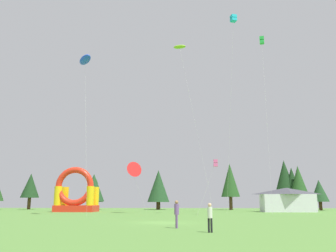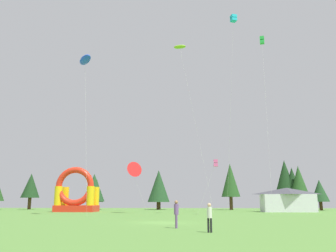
{
  "view_description": "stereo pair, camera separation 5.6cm",
  "coord_description": "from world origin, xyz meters",
  "views": [
    {
      "loc": [
        2.29,
        -29.48,
        1.71
      ],
      "look_at": [
        0.0,
        6.85,
        9.41
      ],
      "focal_mm": 37.98,
      "sensor_mm": 36.0,
      "label": 1
    },
    {
      "loc": [
        2.35,
        -29.48,
        1.71
      ],
      "look_at": [
        0.0,
        6.85,
        9.41
      ],
      "focal_mm": 37.98,
      "sensor_mm": 36.0,
      "label": 2
    }
  ],
  "objects": [
    {
      "name": "festival_tent",
      "position": [
        17.67,
        29.59,
        1.9
      ],
      "size": [
        7.97,
        4.33,
        3.8
      ],
      "color": "silver",
      "rests_on": "ground_plane"
    },
    {
      "name": "ground_plane",
      "position": [
        0.0,
        0.0,
        0.0
      ],
      "size": [
        120.0,
        120.0,
        0.0
      ],
      "primitive_type": "plane",
      "color": "#548438"
    },
    {
      "name": "tree_row_2",
      "position": [
        -17.83,
        44.14,
        4.41
      ],
      "size": [
        4.53,
        4.53,
        7.26
      ],
      "color": "#4C331E",
      "rests_on": "ground_plane"
    },
    {
      "name": "person_left_edge",
      "position": [
        1.36,
        -5.9,
        1.04
      ],
      "size": [
        0.36,
        0.36,
        1.75
      ],
      "rotation": [
        0.0,
        0.0,
        4.94
      ],
      "color": "#724C8C",
      "rests_on": "ground_plane"
    },
    {
      "name": "tree_row_3",
      "position": [
        -17.73,
        45.87,
        3.86
      ],
      "size": [
        3.05,
        3.05,
        6.26
      ],
      "color": "#4C331E",
      "rests_on": "ground_plane"
    },
    {
      "name": "tree_row_4",
      "position": [
        -4.33,
        44.16,
        4.72
      ],
      "size": [
        4.5,
        4.5,
        7.99
      ],
      "color": "#4C331E",
      "rests_on": "ground_plane"
    },
    {
      "name": "tree_row_5",
      "position": [
        10.17,
        42.82,
        5.75
      ],
      "size": [
        3.68,
        3.68,
        9.09
      ],
      "color": "#4C331E",
      "rests_on": "ground_plane"
    },
    {
      "name": "kite_green_box",
      "position": [
        13.79,
        23.25,
        26.41
      ],
      "size": [
        1.28,
        4.81,
        27.09
      ],
      "color": "green",
      "rests_on": "ground_plane"
    },
    {
      "name": "person_near_camera",
      "position": [
        3.34,
        -8.98,
        0.95
      ],
      "size": [
        0.34,
        0.34,
        1.6
      ],
      "rotation": [
        0.0,
        0.0,
        6.0
      ],
      "color": "black",
      "rests_on": "ground_plane"
    },
    {
      "name": "tree_row_7",
      "position": [
        22.52,
        43.54,
        5.23
      ],
      "size": [
        3.72,
        3.72,
        8.32
      ],
      "color": "#4C331E",
      "rests_on": "ground_plane"
    },
    {
      "name": "inflatable_blue_arch",
      "position": [
        -16.33,
        28.06,
        2.51
      ],
      "size": [
        6.45,
        4.35,
        7.12
      ],
      "color": "red",
      "rests_on": "ground_plane"
    },
    {
      "name": "kite_red_delta",
      "position": [
        -6.43,
        23.0,
        6.01
      ],
      "size": [
        3.88,
        3.35,
        7.36
      ],
      "color": "red",
      "rests_on": "ground_plane"
    },
    {
      "name": "tree_row_6",
      "position": [
        21.31,
        44.22,
        5.87
      ],
      "size": [
        4.78,
        4.78,
        9.87
      ],
      "color": "#4C331E",
      "rests_on": "ground_plane"
    },
    {
      "name": "kite_blue_parafoil",
      "position": [
        -10.96,
        12.3,
        19.33
      ],
      "size": [
        3.29,
        4.16,
        19.91
      ],
      "color": "blue",
      "rests_on": "ground_plane"
    },
    {
      "name": "tree_row_1",
      "position": [
        -31.49,
        44.41,
        4.85
      ],
      "size": [
        3.8,
        3.8,
        7.42
      ],
      "color": "#4C331E",
      "rests_on": "ground_plane"
    },
    {
      "name": "tree_row_9",
      "position": [
        26.5,
        40.11,
        3.58
      ],
      "size": [
        3.32,
        3.32,
        5.65
      ],
      "color": "#4C331E",
      "rests_on": "ground_plane"
    },
    {
      "name": "kite_cyan_box",
      "position": [
        8.28,
        14.39,
        25.48
      ],
      "size": [
        1.83,
        4.27,
        26.03
      ],
      "color": "#19B7CC",
      "rests_on": "ground_plane"
    },
    {
      "name": "tree_row_8",
      "position": [
        23.31,
        41.89,
        5.44
      ],
      "size": [
        3.61,
        3.61,
        8.48
      ],
      "color": "#4C331E",
      "rests_on": "ground_plane"
    },
    {
      "name": "kite_pink_box",
      "position": [
        5.55,
        16.92,
        6.53
      ],
      "size": [
        2.74,
        0.52,
        7.0
      ],
      "color": "#EA599E",
      "rests_on": "ground_plane"
    },
    {
      "name": "kite_lime_parafoil",
      "position": [
        0.74,
        26.59,
        27.2
      ],
      "size": [
        6.06,
        0.96,
        27.74
      ],
      "color": "#8CD826",
      "rests_on": "ground_plane"
    }
  ]
}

